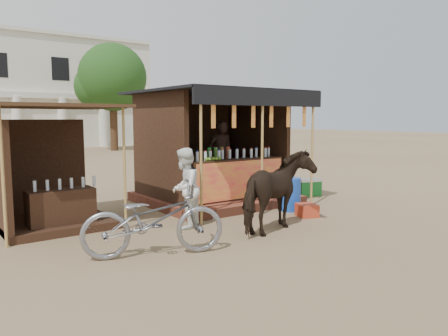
% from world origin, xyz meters
% --- Properties ---
extents(ground, '(120.00, 120.00, 0.00)m').
position_xyz_m(ground, '(0.00, 0.00, 0.00)').
color(ground, '#846B4C').
rests_on(ground, ground).
extents(main_stall, '(3.60, 3.61, 2.78)m').
position_xyz_m(main_stall, '(1.03, 3.36, 1.03)').
color(main_stall, brown).
rests_on(main_stall, ground).
extents(secondary_stall, '(2.40, 2.40, 2.38)m').
position_xyz_m(secondary_stall, '(-3.17, 3.24, 0.85)').
color(secondary_stall, '#372114').
rests_on(secondary_stall, ground).
extents(cow, '(1.96, 1.35, 1.52)m').
position_xyz_m(cow, '(0.26, 0.24, 0.76)').
color(cow, black).
rests_on(cow, ground).
extents(motorbike, '(2.31, 1.47, 1.15)m').
position_xyz_m(motorbike, '(-2.29, 0.33, 0.57)').
color(motorbike, gray).
rests_on(motorbike, ground).
extents(bystander, '(0.96, 0.93, 1.56)m').
position_xyz_m(bystander, '(-0.99, 1.55, 0.78)').
color(bystander, white).
rests_on(bystander, ground).
extents(blue_barrel, '(0.62, 0.62, 0.76)m').
position_xyz_m(blue_barrel, '(1.80, 1.47, 0.38)').
color(blue_barrel, '#1642AB').
rests_on(blue_barrel, ground).
extents(red_crate, '(0.51, 0.55, 0.27)m').
position_xyz_m(red_crate, '(1.65, 0.81, 0.14)').
color(red_crate, '#AF361D').
rests_on(red_crate, ground).
extents(cooler, '(0.75, 0.62, 0.46)m').
position_xyz_m(cooler, '(3.63, 2.60, 0.23)').
color(cooler, '#197027').
rests_on(cooler, ground).
extents(tree, '(4.50, 4.40, 7.00)m').
position_xyz_m(tree, '(5.81, 22.14, 4.63)').
color(tree, '#382314').
rests_on(tree, ground).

